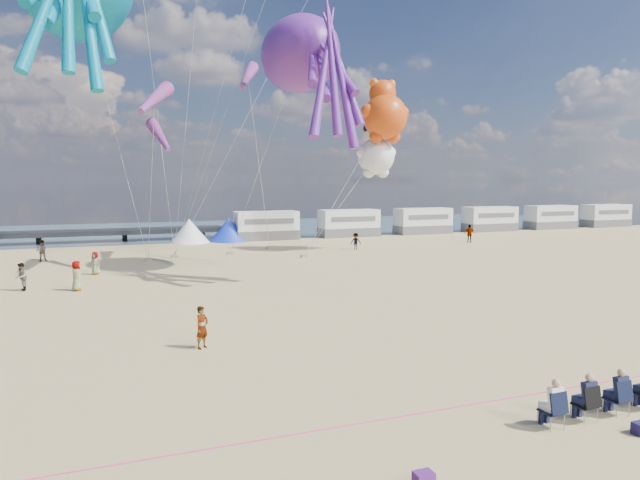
{
  "coord_description": "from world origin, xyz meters",
  "views": [
    {
      "loc": [
        -10.26,
        -17.77,
        6.25
      ],
      "look_at": [
        -1.08,
        6.0,
        3.57
      ],
      "focal_mm": 32.0,
      "sensor_mm": 36.0,
      "label": 1
    }
  ],
  "objects": [
    {
      "name": "ground",
      "position": [
        0.0,
        0.0,
        0.0
      ],
      "size": [
        120.0,
        120.0,
        0.0
      ],
      "primitive_type": "plane",
      "color": "tan",
      "rests_on": "ground"
    },
    {
      "name": "water",
      "position": [
        0.0,
        55.0,
        0.02
      ],
      "size": [
        120.0,
        120.0,
        0.0
      ],
      "primitive_type": "plane",
      "color": "#3A5B6E",
      "rests_on": "ground"
    },
    {
      "name": "motorhome_0",
      "position": [
        6.0,
        40.0,
        1.5
      ],
      "size": [
        6.6,
        2.5,
        3.0
      ],
      "primitive_type": "cube",
      "color": "silver",
      "rests_on": "ground"
    },
    {
      "name": "motorhome_1",
      "position": [
        15.5,
        40.0,
        1.5
      ],
      "size": [
        6.6,
        2.5,
        3.0
      ],
      "primitive_type": "cube",
      "color": "silver",
      "rests_on": "ground"
    },
    {
      "name": "motorhome_2",
      "position": [
        25.0,
        40.0,
        1.5
      ],
      "size": [
        6.6,
        2.5,
        3.0
      ],
      "primitive_type": "cube",
      "color": "silver",
      "rests_on": "ground"
    },
    {
      "name": "motorhome_3",
      "position": [
        34.5,
        40.0,
        1.5
      ],
      "size": [
        6.6,
        2.5,
        3.0
      ],
      "primitive_type": "cube",
      "color": "silver",
      "rests_on": "ground"
    },
    {
      "name": "motorhome_4",
      "position": [
        44.0,
        40.0,
        1.5
      ],
      "size": [
        6.6,
        2.5,
        3.0
      ],
      "primitive_type": "cube",
      "color": "silver",
      "rests_on": "ground"
    },
    {
      "name": "motorhome_5",
      "position": [
        53.5,
        40.0,
        1.5
      ],
      "size": [
        6.6,
        2.5,
        3.0
      ],
      "primitive_type": "cube",
      "color": "silver",
      "rests_on": "ground"
    },
    {
      "name": "tent_white",
      "position": [
        -2.0,
        40.0,
        1.2
      ],
      "size": [
        4.0,
        4.0,
        2.4
      ],
      "primitive_type": "cone",
      "color": "white",
      "rests_on": "ground"
    },
    {
      "name": "tent_blue",
      "position": [
        2.0,
        40.0,
        1.2
      ],
      "size": [
        4.0,
        4.0,
        2.4
      ],
      "primitive_type": "cone",
      "color": "#1933CC",
      "rests_on": "ground"
    },
    {
      "name": "spectator_row",
      "position": [
        2.42,
        -6.93,
        0.65
      ],
      "size": [
        6.1,
        0.9,
        1.3
      ],
      "primitive_type": null,
      "color": "black",
      "rests_on": "ground"
    },
    {
      "name": "cooler_purple",
      "position": [
        -4.29,
        -8.22,
        0.16
      ],
      "size": [
        0.4,
        0.3,
        0.32
      ],
      "primitive_type": "cube",
      "color": "#4E1D6D",
      "rests_on": "ground"
    },
    {
      "name": "rope_line",
      "position": [
        0.0,
        -5.0,
        0.02
      ],
      "size": [
        34.0,
        0.03,
        0.03
      ],
      "primitive_type": "cylinder",
      "rotation": [
        0.0,
        1.57,
        0.0
      ],
      "color": "#F2338C",
      "rests_on": "ground"
    },
    {
      "name": "standing_person",
      "position": [
        -6.88,
        3.16,
        0.8
      ],
      "size": [
        0.69,
        0.66,
        1.6
      ],
      "primitive_type": "imported",
      "rotation": [
        0.0,
        0.0,
        0.67
      ],
      "color": "tan",
      "rests_on": "ground"
    },
    {
      "name": "beachgoer_0",
      "position": [
        -11.65,
        16.93,
        0.86
      ],
      "size": [
        0.46,
        0.66,
        1.72
      ],
      "primitive_type": "imported",
      "rotation": [
        0.0,
        0.0,
        1.65
      ],
      "color": "#7F6659",
      "rests_on": "ground"
    },
    {
      "name": "beachgoer_1",
      "position": [
        -14.61,
        30.68,
        0.83
      ],
      "size": [
        0.82,
        0.54,
        1.67
      ],
      "primitive_type": "imported",
      "rotation": [
        0.0,
        0.0,
        3.13
      ],
      "color": "#7F6659",
      "rests_on": "ground"
    },
    {
      "name": "beachgoer_2",
      "position": [
        11.18,
        28.76,
        0.75
      ],
      "size": [
        0.9,
        0.83,
        1.5
      ],
      "primitive_type": "imported",
      "rotation": [
        0.0,
        0.0,
        2.7
      ],
      "color": "#7F6659",
      "rests_on": "ground"
    },
    {
      "name": "beachgoer_3",
      "position": [
        24.23,
        29.83,
        0.91
      ],
      "size": [
        1.36,
        1.12,
        1.82
      ],
      "primitive_type": "imported",
      "rotation": [
        0.0,
        0.0,
        2.69
      ],
      "color": "#7F6659",
      "rests_on": "ground"
    },
    {
      "name": "beachgoer_6",
      "position": [
        -10.69,
        22.56,
        0.76
      ],
      "size": [
        0.66,
        0.64,
        1.53
      ],
      "primitive_type": "imported",
      "rotation": [
        0.0,
        0.0,
        5.59
      ],
      "color": "#7F6659",
      "rests_on": "ground"
    },
    {
      "name": "beachgoer_7",
      "position": [
        -14.58,
        17.97,
        0.8
      ],
      "size": [
        0.54,
        0.81,
        1.61
      ],
      "primitive_type": "imported",
      "rotation": [
        0.0,
        0.0,
        4.76
      ],
      "color": "#7F6659",
      "rests_on": "ground"
    },
    {
      "name": "sandbag_a",
      "position": [
        -6.94,
        27.62,
        0.11
      ],
      "size": [
        0.5,
        0.35,
        0.22
      ],
      "primitive_type": "cube",
      "color": "gray",
      "rests_on": "ground"
    },
    {
      "name": "sandbag_b",
      "position": [
        -0.16,
        29.48,
        0.11
      ],
      "size": [
        0.5,
        0.35,
        0.22
      ],
      "primitive_type": "cube",
      "color": "gray",
      "rests_on": "ground"
    },
    {
      "name": "sandbag_c",
      "position": [
        5.13,
        25.65,
        0.11
      ],
      "size": [
        0.5,
        0.35,
        0.22
      ],
      "primitive_type": "cube",
      "color": "gray",
      "rests_on": "ground"
    },
    {
      "name": "sandbag_d",
      "position": [
        4.02,
        31.99,
        0.11
      ],
      "size": [
        0.5,
        0.35,
        0.22
      ],
      "primitive_type": "cube",
      "color": "gray",
      "rests_on": "ground"
    },
    {
      "name": "sandbag_e",
      "position": [
        -4.77,
        29.07,
        0.11
      ],
      "size": [
        0.5,
        0.35,
        0.22
      ],
      "primitive_type": "cube",
      "color": "gray",
      "rests_on": "ground"
    },
    {
      "name": "kite_octopus_purple",
      "position": [
        2.61,
        19.33,
        14.64
      ],
      "size": [
        4.67,
        10.25,
        11.56
      ],
      "primitive_type": null,
      "rotation": [
        0.0,
        0.0,
        0.03
      ],
      "color": "#5F228B"
    },
    {
      "name": "kite_panda",
      "position": [
        12.63,
        27.76,
        8.36
      ],
      "size": [
        4.81,
        4.65,
        5.56
      ],
      "primitive_type": null,
      "rotation": [
        0.0,
        0.0,
        -0.28
      ],
      "color": "white"
    },
    {
      "name": "kite_teddy_orange",
      "position": [
        12.71,
        26.26,
        11.63
      ],
      "size": [
        5.82,
        5.66,
        6.48
      ],
      "primitive_type": null,
      "rotation": [
        0.0,
        0.0,
        0.36
      ],
      "color": "#DA470F"
    },
    {
      "name": "windsock_left",
      "position": [
        -6.57,
        22.62,
        11.67
      ],
      "size": [
        3.47,
        6.89,
        6.94
      ],
      "primitive_type": null,
      "rotation": [
        0.0,
        0.0,
        -0.36
      ],
      "color": "red"
    },
    {
      "name": "windsock_mid",
      "position": [
        0.56,
        25.49,
        14.07
      ],
      "size": [
        3.09,
        5.36,
        5.41
      ],
      "primitive_type": null,
      "rotation": [
        0.0,
        0.0,
        -0.41
      ],
      "color": "red"
    },
    {
      "name": "windsock_right",
      "position": [
        -6.18,
        23.82,
        9.32
      ],
      "size": [
        1.67,
        4.36,
        4.26
      ],
      "primitive_type": null,
      "rotation": [
        0.0,
        0.0,
        0.19
      ],
      "color": "red"
    }
  ]
}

